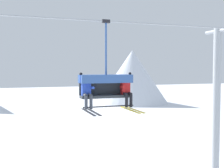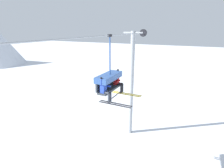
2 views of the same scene
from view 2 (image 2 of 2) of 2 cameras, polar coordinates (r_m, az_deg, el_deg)
name	(u,v)px [view 2 (image 2 of 2)]	position (r m, az deg, el deg)	size (l,w,h in m)	color
lift_tower_far	(132,84)	(14.94, 6.43, 0.15)	(0.36, 1.88, 9.19)	#9EA3A8
lift_cable	(87,37)	(7.07, -8.17, 14.90)	(17.18, 0.05, 0.05)	#9EA3A8
chairlift_chair	(109,79)	(9.15, -1.07, 1.60)	(1.93, 0.74, 3.15)	#33383D
skier_blue	(106,89)	(8.50, -2.12, -1.75)	(0.48, 1.70, 1.34)	#2847B7
skier_red	(118,81)	(9.80, 2.08, 0.90)	(0.48, 1.70, 1.34)	red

